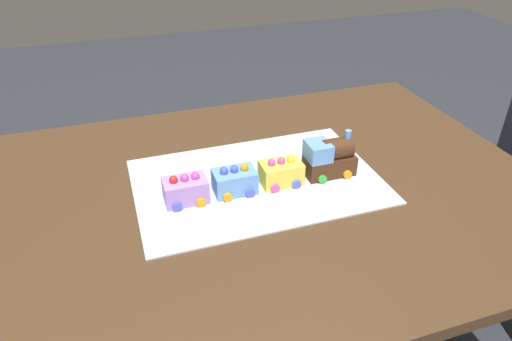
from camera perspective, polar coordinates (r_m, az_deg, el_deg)
The scene contains 6 objects.
dining_table at distance 1.21m, azimuth 0.54°, elevation -6.26°, with size 1.40×1.00×0.74m.
cake_board at distance 1.17m, azimuth 0.00°, elevation -1.33°, with size 0.60×0.40×0.00m, color silver.
cake_locomotive at distance 1.18m, azimuth 8.90°, elevation 1.57°, with size 0.14×0.08×0.12m.
cake_car_caboose_lemon at distance 1.15m, azimuth 3.04°, elevation -0.21°, with size 0.10×0.08×0.07m.
cake_car_hopper_sky_blue at distance 1.11m, azimuth -2.63°, elevation -1.24°, with size 0.10×0.08×0.07m.
cake_car_flatbed_lavender at distance 1.09m, azimuth -8.57°, elevation -2.31°, with size 0.10×0.08×0.07m.
Camera 1 is at (0.31, 0.90, 1.39)m, focal length 32.90 mm.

